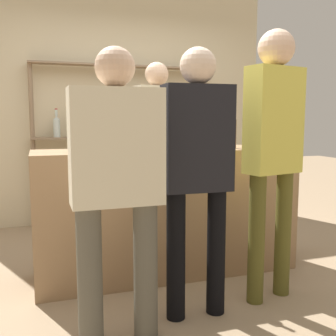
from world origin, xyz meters
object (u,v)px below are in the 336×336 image
counter_bottle_2 (154,134)px  cork_jar (125,141)px  counter_bottle_3 (232,131)px  customer_center (197,162)px  customer_left (117,177)px  server_behind_counter (157,135)px  ice_bucket (166,137)px  counter_bottle_1 (105,132)px  counter_bottle_0 (175,133)px  customer_right (273,140)px

counter_bottle_2 → cork_jar: size_ratio=2.43×
counter_bottle_2 → counter_bottle_3: counter_bottle_3 is taller
counter_bottle_2 → customer_center: 0.61m
cork_jar → customer_left: bearing=-104.7°
customer_left → server_behind_counter: bearing=-23.5°
counter_bottle_2 → customer_center: bearing=-80.2°
customer_left → ice_bucket: bearing=-32.8°
counter_bottle_1 → ice_bucket: size_ratio=1.65×
counter_bottle_0 → ice_bucket: 0.20m
ice_bucket → customer_right: bearing=-54.0°
counter_bottle_1 → customer_center: 0.76m
counter_bottle_0 → counter_bottle_3: size_ratio=0.96×
customer_center → counter_bottle_3: bearing=-39.1°
server_behind_counter → customer_center: size_ratio=1.09×
counter_bottle_1 → counter_bottle_3: bearing=4.6°
ice_bucket → customer_right: size_ratio=0.13×
counter_bottle_0 → server_behind_counter: server_behind_counter is taller
counter_bottle_3 → customer_right: bearing=-89.3°
counter_bottle_1 → server_behind_counter: bearing=57.2°
counter_bottle_0 → counter_bottle_2: counter_bottle_0 is taller
counter_bottle_1 → customer_left: customer_left is taller
customer_left → customer_center: 0.54m
counter_bottle_0 → customer_left: (-0.58, -0.72, -0.21)m
counter_bottle_2 → customer_center: customer_center is taller
ice_bucket → counter_bottle_0: bearing=-88.5°
counter_bottle_1 → server_behind_counter: size_ratio=0.21×
cork_jar → server_behind_counter: server_behind_counter is taller
counter_bottle_3 → customer_left: customer_left is taller
counter_bottle_2 → server_behind_counter: 1.15m
counter_bottle_3 → customer_right: (0.01, -0.58, -0.04)m
counter_bottle_1 → counter_bottle_2: 0.37m
counter_bottle_3 → server_behind_counter: 1.08m
server_behind_counter → counter_bottle_2: bearing=-28.4°
server_behind_counter → customer_right: size_ratio=0.99×
server_behind_counter → customer_left: size_ratio=1.12×
server_behind_counter → counter_bottle_1: bearing=-43.7°
counter_bottle_0 → cork_jar: bearing=147.2°
cork_jar → server_behind_counter: size_ratio=0.08×
counter_bottle_1 → customer_left: size_ratio=0.23×
customer_right → customer_left: (-1.10, -0.20, -0.17)m
counter_bottle_0 → counter_bottle_1: 0.53m
counter_bottle_1 → cork_jar: (0.19, 0.24, -0.08)m
ice_bucket → customer_left: 1.10m
counter_bottle_0 → customer_right: (0.52, -0.52, -0.04)m
cork_jar → counter_bottle_2: bearing=-52.1°
customer_center → server_behind_counter: bearing=-6.2°
counter_bottle_1 → customer_left: bearing=-94.1°
counter_bottle_1 → customer_right: 1.16m
customer_center → counter_bottle_0: bearing=-4.0°
customer_right → customer_center: customer_right is taller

